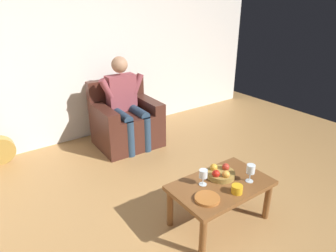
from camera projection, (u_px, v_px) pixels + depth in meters
ground_plane at (206, 252)px, 2.49m from camera, size 7.41×7.41×0.00m
wall_back at (71, 48)px, 4.04m from camera, size 6.57×0.06×2.64m
armchair at (126, 123)px, 4.22m from camera, size 0.86×0.75×0.91m
person_seated at (126, 100)px, 4.06m from camera, size 0.66×0.63×1.24m
coffee_table at (221, 190)px, 2.70m from camera, size 0.91×0.56×0.42m
wine_glass_near at (203, 175)px, 2.62m from camera, size 0.08×0.08×0.15m
wine_glass_far at (251, 170)px, 2.66m from camera, size 0.08×0.08×0.17m
fruit_bowl at (221, 173)px, 2.76m from camera, size 0.26×0.26×0.11m
decorative_dish at (207, 199)px, 2.45m from camera, size 0.21×0.21×0.02m
candle_jar at (237, 189)px, 2.53m from camera, size 0.10×0.10×0.07m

